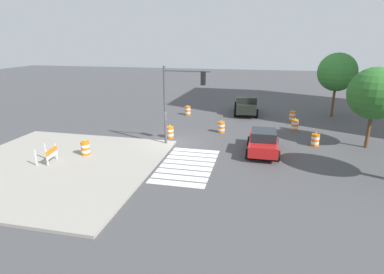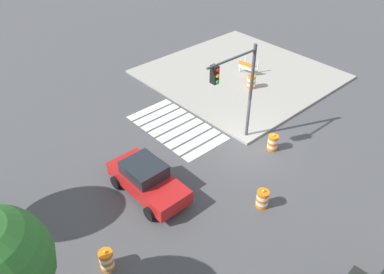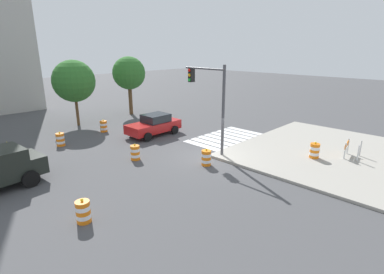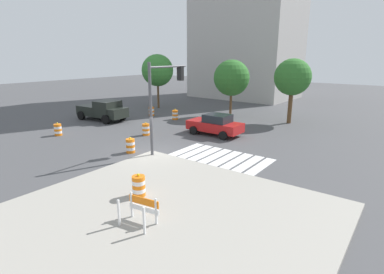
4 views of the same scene
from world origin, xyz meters
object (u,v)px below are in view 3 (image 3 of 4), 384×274
at_px(construction_barricade, 349,148).
at_px(traffic_barrel_crosswalk_end, 206,158).
at_px(sports_car, 154,125).
at_px(traffic_barrel_far_curb, 8,150).
at_px(traffic_barrel_median_far, 83,212).
at_px(street_tree_streetside_mid, 74,81).
at_px(traffic_barrel_near_corner, 60,140).
at_px(traffic_barrel_on_sidewalk, 315,151).
at_px(traffic_light_pole, 209,93).
at_px(traffic_barrel_lane_center, 135,153).
at_px(street_tree_streetside_near, 129,73).
at_px(traffic_barrel_median_near, 104,126).

bearing_deg(construction_barricade, traffic_barrel_crosswalk_end, 140.38).
xyz_separation_m(sports_car, traffic_barrel_far_curb, (-9.47, 2.66, -0.36)).
bearing_deg(traffic_barrel_median_far, traffic_barrel_far_curb, 88.95).
bearing_deg(street_tree_streetside_mid, construction_barricade, -68.93).
bearing_deg(traffic_barrel_median_far, construction_barricade, -19.74).
distance_m(construction_barricade, street_tree_streetside_mid, 21.55).
xyz_separation_m(traffic_barrel_crosswalk_end, traffic_barrel_far_curb, (-7.58, 9.74, 0.00)).
bearing_deg(traffic_barrel_near_corner, traffic_barrel_on_sidewalk, -55.52).
height_order(traffic_light_pole, street_tree_streetside_mid, traffic_light_pole).
relative_size(traffic_barrel_near_corner, traffic_barrel_far_curb, 1.00).
xyz_separation_m(traffic_barrel_crosswalk_end, traffic_barrel_lane_center, (-2.34, 3.71, 0.00)).
height_order(traffic_barrel_lane_center, construction_barricade, construction_barricade).
xyz_separation_m(traffic_barrel_on_sidewalk, street_tree_streetside_mid, (-6.01, 18.45, 3.26)).
height_order(traffic_barrel_far_curb, traffic_barrel_on_sidewalk, traffic_barrel_on_sidewalk).
distance_m(traffic_barrel_lane_center, traffic_barrel_on_sidewalk, 10.91).
bearing_deg(traffic_barrel_median_far, street_tree_streetside_near, 49.68).
xyz_separation_m(traffic_barrel_far_curb, traffic_light_pole, (9.31, -8.40, 3.46)).
height_order(sports_car, street_tree_streetside_mid, street_tree_streetside_mid).
xyz_separation_m(traffic_barrel_near_corner, traffic_barrel_median_near, (3.97, 1.07, 0.00)).
bearing_deg(traffic_light_pole, traffic_barrel_on_sidewalk, -58.20).
bearing_deg(traffic_barrel_median_near, sports_car, -58.15).
bearing_deg(traffic_barrel_on_sidewalk, traffic_barrel_far_curb, 132.45).
relative_size(traffic_barrel_crosswalk_end, traffic_light_pole, 0.19).
bearing_deg(traffic_barrel_median_near, construction_barricade, -66.25).
bearing_deg(traffic_barrel_lane_center, traffic_barrel_on_sidewalk, -46.49).
bearing_deg(traffic_barrel_lane_center, street_tree_streetside_near, 56.05).
bearing_deg(traffic_barrel_far_curb, construction_barricade, -46.89).
height_order(traffic_barrel_lane_center, traffic_barrel_on_sidewalk, traffic_barrel_on_sidewalk).
height_order(sports_car, traffic_barrel_on_sidewalk, sports_car).
bearing_deg(sports_car, traffic_barrel_near_corner, 157.34).
distance_m(traffic_barrel_median_far, traffic_barrel_lane_center, 6.81).
distance_m(construction_barricade, traffic_light_pole, 9.21).
relative_size(traffic_light_pole, street_tree_streetside_mid, 0.97).
relative_size(traffic_barrel_far_curb, traffic_barrel_lane_center, 1.00).
bearing_deg(construction_barricade, traffic_barrel_on_sidewalk, 138.79).
distance_m(traffic_barrel_crosswalk_end, traffic_barrel_median_near, 10.76).
xyz_separation_m(sports_car, traffic_barrel_crosswalk_end, (-1.89, -7.07, -0.36)).
bearing_deg(street_tree_streetside_near, traffic_light_pole, -103.94).
distance_m(traffic_barrel_median_far, construction_barricade, 15.50).
relative_size(traffic_barrel_lane_center, street_tree_streetside_near, 0.18).
xyz_separation_m(traffic_barrel_far_curb, traffic_barrel_on_sidewalk, (12.75, -13.94, 0.15)).
relative_size(traffic_barrel_on_sidewalk, traffic_light_pole, 0.19).
relative_size(traffic_barrel_lane_center, traffic_barrel_on_sidewalk, 1.00).
relative_size(traffic_barrel_near_corner, traffic_barrel_crosswalk_end, 1.00).
distance_m(traffic_barrel_near_corner, construction_barricade, 18.98).
height_order(traffic_barrel_near_corner, street_tree_streetside_mid, street_tree_streetside_mid).
height_order(traffic_barrel_far_curb, street_tree_streetside_near, street_tree_streetside_near).
bearing_deg(street_tree_streetside_mid, traffic_barrel_on_sidewalk, -71.95).
height_order(traffic_barrel_crosswalk_end, traffic_barrel_lane_center, same).
bearing_deg(street_tree_streetside_near, traffic_barrel_median_near, -144.10).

